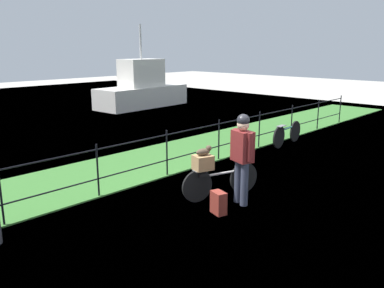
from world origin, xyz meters
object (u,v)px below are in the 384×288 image
object	(u,v)px
bicycle_main	(220,181)
bicycle_parked	(287,134)
moored_boat_mid	(142,90)
cyclist_person	(242,151)
backpack_on_paving	(219,203)
wooden_crate	(203,162)
terrier_dog	(204,151)

from	to	relation	value
bicycle_main	bicycle_parked	xyz separation A→B (m)	(4.65, 1.30, 0.01)
bicycle_parked	moored_boat_mid	size ratio (longest dim) A/B	0.36
cyclist_person	moored_boat_mid	world-z (taller)	moored_boat_mid
backpack_on_paving	cyclist_person	bearing A→B (deg)	106.79
bicycle_main	bicycle_parked	distance (m)	4.83
bicycle_main	cyclist_person	xyz separation A→B (m)	(0.02, -0.48, 0.67)
moored_boat_mid	wooden_crate	bearing A→B (deg)	-124.19
wooden_crate	terrier_dog	distance (m)	0.21
wooden_crate	backpack_on_paving	world-z (taller)	wooden_crate
cyclist_person	moored_boat_mid	bearing A→B (deg)	58.73
bicycle_main	cyclist_person	world-z (taller)	cyclist_person
wooden_crate	bicycle_main	bearing A→B (deg)	-18.26
cyclist_person	moored_boat_mid	size ratio (longest dim) A/B	0.35
terrier_dog	backpack_on_paving	xyz separation A→B (m)	(-0.28, -0.59, -0.77)
bicycle_main	bicycle_parked	world-z (taller)	bicycle_parked
terrier_dog	backpack_on_paving	world-z (taller)	terrier_dog
wooden_crate	bicycle_parked	distance (m)	5.17
terrier_dog	backpack_on_paving	bearing A→B (deg)	-115.07
bicycle_parked	moored_boat_mid	world-z (taller)	moored_boat_mid
wooden_crate	moored_boat_mid	size ratio (longest dim) A/B	0.07
bicycle_parked	moored_boat_mid	xyz separation A→B (m)	(2.07, 9.24, 0.49)
bicycle_parked	bicycle_main	bearing A→B (deg)	-164.34
moored_boat_mid	backpack_on_paving	bearing A→B (deg)	-123.64
backpack_on_paving	bicycle_parked	bearing A→B (deg)	125.60
backpack_on_paving	wooden_crate	bearing A→B (deg)	174.00
bicycle_main	backpack_on_paving	size ratio (longest dim) A/B	4.00
bicycle_main	terrier_dog	xyz separation A→B (m)	(-0.34, 0.11, 0.64)
bicycle_main	wooden_crate	xyz separation A→B (m)	(-0.36, 0.12, 0.42)
wooden_crate	terrier_dog	bearing A→B (deg)	-18.26
cyclist_person	terrier_dog	bearing A→B (deg)	121.42
bicycle_main	backpack_on_paving	bearing A→B (deg)	-142.16
terrier_dog	bicycle_parked	distance (m)	5.17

